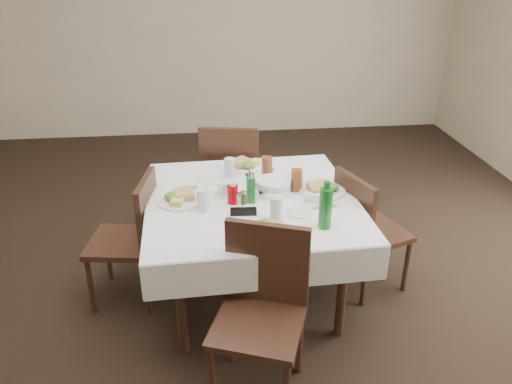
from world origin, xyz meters
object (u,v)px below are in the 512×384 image
Objects in this scene: chair_west at (134,232)px; water_e at (298,180)px; water_n at (230,168)px; bread_basket at (273,186)px; oil_cruet_green at (251,189)px; chair_north at (231,173)px; dining_table at (252,209)px; water_s at (276,208)px; ketchup_bottle at (233,193)px; chair_south at (262,302)px; coffee_mug at (223,189)px; chair_east at (364,226)px; green_bottle at (325,207)px; oil_cruet_dark at (250,185)px; water_w at (203,200)px.

water_e is at bearing 1.80° from chair_west.
water_n is 0.56× the size of bread_basket.
water_n is 0.64× the size of oil_cruet_green.
dining_table is at bearing -84.87° from chair_north.
ketchup_bottle is (-0.24, 0.23, -0.00)m from water_s.
dining_table is 0.21m from bread_basket.
chair_north reaches higher than water_e.
chair_south reaches higher than coffee_mug.
chair_south reaches higher than chair_east.
water_s reaches higher than water_e.
chair_north is at bearing 117.11° from water_e.
oil_cruet_green is (-0.78, -0.05, 0.35)m from chair_east.
water_n is at bearing -94.10° from chair_north.
water_e is at bearing 19.17° from ketchup_bottle.
chair_north is at bearing 109.61° from green_bottle.
dining_table is 0.89m from chair_north.
chair_west is (-0.70, -0.81, -0.04)m from chair_north.
chair_east reaches higher than bread_basket.
oil_cruet_dark is 0.18m from coffee_mug.
green_bottle is at bearing -35.35° from ketchup_bottle.
oil_cruet_dark is at bearing -163.31° from water_e.
oil_cruet_green reaches higher than oil_cruet_dark.
water_n is 1.00× the size of water_w.
ketchup_bottle is (-0.44, -0.15, -0.00)m from water_e.
ketchup_bottle reaches higher than chair_west.
dining_table is at bearing 132.71° from green_bottle.
water_w is (-0.23, -1.01, 0.27)m from chair_north.
chair_east is at bearing -12.11° from water_e.
chair_south is 3.82× the size of bread_basket.
chair_west reaches higher than water_s.
dining_table is at bearing -7.14° from oil_cruet_dark.
chair_east is 6.74× the size of coffee_mug.
bread_basket is at bearing 25.98° from ketchup_bottle.
bread_basket is at bearing 24.46° from water_w.
water_n reaches higher than coffee_mug.
coffee_mug is at bearing 100.35° from chair_south.
dining_table is 0.18m from oil_cruet_green.
water_w is 0.20m from ketchup_bottle.
coffee_mug is (-0.15, 0.84, 0.26)m from chair_south.
oil_cruet_green is (0.30, 0.08, 0.02)m from water_w.
chair_south is (-0.02, -0.78, -0.14)m from dining_table.
oil_cruet_green is (-0.33, -0.15, 0.02)m from water_e.
coffee_mug reaches higher than bread_basket.
ketchup_bottle reaches higher than water_n.
water_n is at bearing 110.75° from water_s.
chair_east is 6.42× the size of water_e.
oil_cruet_green is (-0.01, -0.05, 0.17)m from dining_table.
bread_basket is at bearing 3.44° from coffee_mug.
green_bottle reaches higher than chair_west.
coffee_mug is (-0.95, 0.06, 0.30)m from chair_east.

